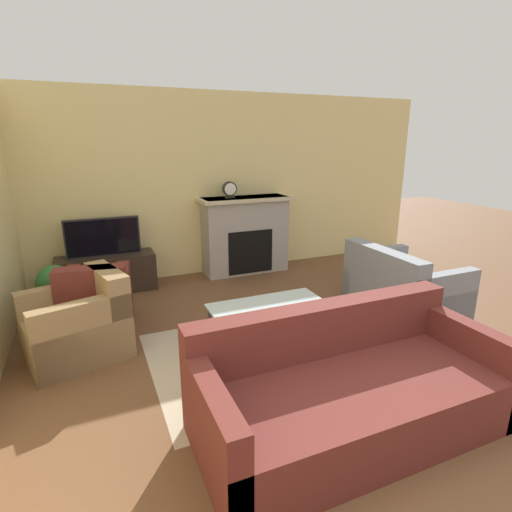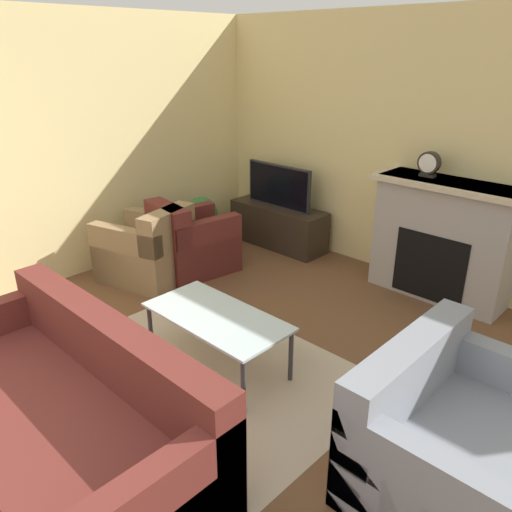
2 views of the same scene
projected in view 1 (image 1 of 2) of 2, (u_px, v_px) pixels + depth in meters
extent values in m
cube|color=beige|center=(198.00, 186.00, 5.96)|extent=(7.85, 0.06, 2.70)
cube|color=#B7A88E|center=(274.00, 353.00, 3.91)|extent=(2.35, 1.78, 0.00)
cube|color=#9E9993|center=(245.00, 235.00, 6.20)|extent=(1.30, 0.44, 1.18)
cube|color=black|center=(251.00, 252.00, 6.06)|extent=(0.71, 0.01, 0.66)
cube|color=beige|center=(246.00, 199.00, 6.02)|extent=(1.42, 0.50, 0.05)
cube|color=#2D2319|center=(107.00, 274.00, 5.45)|extent=(1.28, 0.43, 0.51)
cube|color=#232328|center=(103.00, 237.00, 5.30)|extent=(0.95, 0.05, 0.52)
cube|color=black|center=(103.00, 237.00, 5.28)|extent=(0.91, 0.01, 0.48)
cube|color=#5B231E|center=(352.00, 404.00, 2.83)|extent=(2.21, 1.00, 0.42)
cube|color=#5B231E|center=(324.00, 328.00, 3.06)|extent=(2.21, 0.20, 0.40)
cube|color=#5B231E|center=(211.00, 430.00, 2.40)|extent=(0.14, 1.00, 0.66)
cube|color=#5B231E|center=(460.00, 359.00, 3.18)|extent=(0.14, 1.00, 0.66)
cube|color=gray|center=(404.00, 295.00, 4.80)|extent=(0.92, 1.22, 0.42)
cube|color=gray|center=(383.00, 267.00, 4.55)|extent=(0.20, 1.22, 0.40)
cube|color=gray|center=(441.00, 302.00, 4.29)|extent=(0.92, 0.14, 0.66)
cube|color=gray|center=(375.00, 273.00, 5.25)|extent=(0.92, 0.14, 0.66)
cube|color=#8C704C|center=(77.00, 337.00, 3.79)|extent=(1.02, 0.91, 0.42)
cube|color=#8C704C|center=(108.00, 289.00, 3.87)|extent=(0.38, 0.73, 0.40)
cube|color=#8C704C|center=(67.00, 316.00, 3.96)|extent=(0.87, 0.37, 0.66)
cube|color=#8C704C|center=(85.00, 336.00, 3.54)|extent=(0.87, 0.37, 0.66)
cube|color=#5B231E|center=(99.00, 313.00, 4.32)|extent=(0.78, 0.91, 0.42)
cube|color=#5B231E|center=(91.00, 287.00, 3.92)|extent=(0.69, 0.30, 0.40)
cube|color=#5B231E|center=(124.00, 300.00, 4.35)|extent=(0.26, 0.83, 0.66)
cube|color=#5B231E|center=(72.00, 305.00, 4.22)|extent=(0.26, 0.83, 0.66)
cylinder|color=#333338|center=(226.00, 350.00, 3.55)|extent=(0.04, 0.04, 0.43)
cylinder|color=#333338|center=(328.00, 328.00, 3.96)|extent=(0.04, 0.04, 0.43)
cylinder|color=#333338|center=(210.00, 326.00, 3.99)|extent=(0.04, 0.04, 0.43)
cylinder|color=#333338|center=(303.00, 309.00, 4.40)|extent=(0.04, 0.04, 0.43)
cube|color=silver|center=(269.00, 306.00, 3.91)|extent=(1.15, 0.58, 0.02)
cylinder|color=beige|center=(59.00, 313.00, 4.61)|extent=(0.27, 0.27, 0.18)
cylinder|color=#4C3823|center=(57.00, 301.00, 4.56)|extent=(0.03, 0.03, 0.12)
sphere|color=#2D6B33|center=(55.00, 283.00, 4.50)|extent=(0.40, 0.40, 0.40)
cube|color=#28231E|center=(230.00, 197.00, 5.94)|extent=(0.15, 0.07, 0.03)
cylinder|color=#28231E|center=(230.00, 189.00, 5.91)|extent=(0.21, 0.07, 0.21)
cylinder|color=white|center=(230.00, 189.00, 5.87)|extent=(0.17, 0.00, 0.17)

